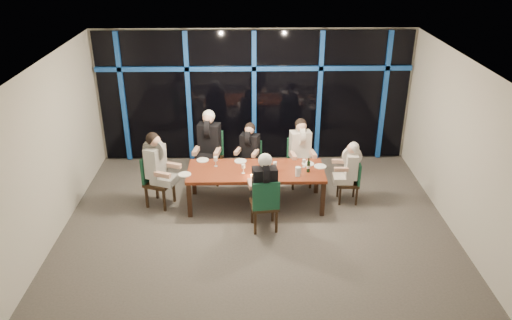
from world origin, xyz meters
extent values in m
plane|color=#5F5953|center=(0.00, 0.00, 0.00)|extent=(7.00, 7.00, 0.00)
cube|color=silver|center=(0.00, 3.00, 1.50)|extent=(7.00, 0.04, 3.00)
cube|color=silver|center=(0.00, -3.00, 1.50)|extent=(7.00, 0.04, 3.00)
cube|color=silver|center=(-3.50, 0.00, 1.50)|extent=(0.04, 6.00, 3.00)
cube|color=silver|center=(3.50, 0.00, 1.50)|extent=(0.04, 6.00, 3.00)
cube|color=white|center=(0.00, 0.00, 3.00)|extent=(7.00, 6.00, 0.04)
cube|color=black|center=(0.00, 2.94, 1.50)|extent=(6.86, 0.04, 2.94)
cube|color=#1447A1|center=(-2.90, 2.89, 1.50)|extent=(0.10, 0.10, 2.94)
cube|color=#1447A1|center=(-1.45, 2.89, 1.50)|extent=(0.10, 0.10, 2.94)
cube|color=#1447A1|center=(0.00, 2.89, 1.50)|extent=(0.10, 0.10, 2.94)
cube|color=#1447A1|center=(1.45, 2.89, 1.50)|extent=(0.10, 0.10, 2.94)
cube|color=#1447A1|center=(2.90, 2.89, 1.50)|extent=(0.10, 0.10, 2.94)
cube|color=#1447A1|center=(0.00, 2.89, 2.16)|extent=(6.86, 0.10, 0.10)
cube|color=#FF2D14|center=(1.10, 3.25, 2.15)|extent=(0.60, 0.05, 0.35)
cube|color=maroon|center=(0.00, 0.80, 0.72)|extent=(2.60, 1.00, 0.06)
cube|color=black|center=(-1.24, 0.36, 0.34)|extent=(0.08, 0.08, 0.69)
cube|color=black|center=(1.24, 0.36, 0.34)|extent=(0.08, 0.08, 0.69)
cube|color=black|center=(-1.24, 1.24, 0.34)|extent=(0.08, 0.08, 0.69)
cube|color=black|center=(1.24, 1.24, 0.34)|extent=(0.08, 0.08, 0.69)
cube|color=black|center=(-0.95, 1.78, 0.50)|extent=(0.58, 0.58, 0.07)
cube|color=#195237|center=(-0.91, 2.00, 0.80)|extent=(0.50, 0.14, 0.56)
cube|color=black|center=(-1.18, 1.62, 0.23)|extent=(0.05, 0.05, 0.47)
cube|color=black|center=(-0.79, 1.55, 0.23)|extent=(0.05, 0.05, 0.47)
cube|color=black|center=(-1.11, 2.02, 0.23)|extent=(0.05, 0.05, 0.47)
cube|color=black|center=(-0.72, 1.95, 0.23)|extent=(0.05, 0.05, 0.47)
cube|color=black|center=(-0.12, 1.71, 0.42)|extent=(0.54, 0.54, 0.06)
cube|color=#195237|center=(-0.06, 1.88, 0.68)|extent=(0.42, 0.18, 0.47)
cube|color=black|center=(-0.33, 1.60, 0.20)|extent=(0.05, 0.05, 0.39)
cube|color=black|center=(-0.01, 1.49, 0.20)|extent=(0.05, 0.05, 0.39)
cube|color=black|center=(-0.22, 1.92, 0.20)|extent=(0.05, 0.05, 0.39)
cube|color=black|center=(0.10, 1.81, 0.20)|extent=(0.05, 0.05, 0.39)
cube|color=black|center=(0.93, 1.58, 0.46)|extent=(0.53, 0.53, 0.06)
cube|color=#195237|center=(0.90, 1.79, 0.74)|extent=(0.46, 0.12, 0.51)
cube|color=black|center=(0.78, 1.37, 0.22)|extent=(0.05, 0.05, 0.43)
cube|color=black|center=(1.14, 1.43, 0.22)|extent=(0.05, 0.05, 0.43)
cube|color=black|center=(0.72, 1.74, 0.22)|extent=(0.05, 0.05, 0.43)
cube|color=black|center=(1.08, 1.79, 0.22)|extent=(0.05, 0.05, 0.43)
cube|color=black|center=(-1.86, 0.81, 0.48)|extent=(0.62, 0.62, 0.06)
cube|color=#195237|center=(-2.06, 0.89, 0.76)|extent=(0.22, 0.47, 0.53)
cube|color=black|center=(-1.75, 0.57, 0.22)|extent=(0.05, 0.05, 0.45)
cube|color=black|center=(-1.61, 0.92, 0.22)|extent=(0.05, 0.05, 0.45)
cube|color=black|center=(-2.10, 0.70, 0.22)|extent=(0.05, 0.05, 0.45)
cube|color=black|center=(-1.97, 1.06, 0.22)|extent=(0.05, 0.05, 0.45)
cube|color=black|center=(1.80, 0.89, 0.40)|extent=(0.42, 0.42, 0.05)
cube|color=#195237|center=(1.98, 0.88, 0.64)|extent=(0.06, 0.40, 0.45)
cube|color=black|center=(1.65, 1.05, 0.19)|extent=(0.04, 0.04, 0.37)
cube|color=black|center=(1.64, 0.73, 0.19)|extent=(0.04, 0.04, 0.37)
cube|color=black|center=(1.97, 1.04, 0.19)|extent=(0.04, 0.04, 0.37)
cube|color=black|center=(1.96, 0.72, 0.19)|extent=(0.04, 0.04, 0.37)
cube|color=black|center=(0.13, -0.04, 0.47)|extent=(0.53, 0.53, 0.06)
cube|color=#195237|center=(0.16, -0.25, 0.76)|extent=(0.48, 0.11, 0.53)
cube|color=black|center=(0.30, 0.17, 0.22)|extent=(0.05, 0.05, 0.44)
cube|color=black|center=(-0.08, 0.12, 0.22)|extent=(0.05, 0.05, 0.44)
cube|color=black|center=(0.35, -0.21, 0.22)|extent=(0.05, 0.05, 0.44)
cube|color=black|center=(-0.03, -0.26, 0.22)|extent=(0.05, 0.05, 0.44)
cube|color=black|center=(-0.97, 1.65, 0.61)|extent=(0.48, 0.53, 0.16)
cube|color=black|center=(-0.94, 1.83, 0.98)|extent=(0.48, 0.34, 0.62)
cylinder|color=black|center=(-0.94, 1.83, 1.23)|extent=(0.19, 0.48, 0.47)
sphere|color=tan|center=(-0.95, 1.81, 1.43)|extent=(0.23, 0.23, 0.23)
sphere|color=silver|center=(-0.94, 1.85, 1.46)|extent=(0.26, 0.26, 0.26)
cube|color=tan|center=(-1.21, 1.60, 0.79)|extent=(0.15, 0.34, 0.09)
cube|color=tan|center=(-0.77, 1.53, 0.79)|extent=(0.15, 0.34, 0.09)
cube|color=black|center=(-0.15, 1.60, 0.52)|extent=(0.45, 0.48, 0.13)
cube|color=black|center=(-0.11, 1.74, 0.83)|extent=(0.43, 0.33, 0.53)
cylinder|color=black|center=(-0.11, 1.74, 1.03)|extent=(0.21, 0.40, 0.39)
sphere|color=tan|center=(-0.11, 1.72, 1.20)|extent=(0.20, 0.20, 0.20)
sphere|color=black|center=(-0.10, 1.76, 1.23)|extent=(0.22, 0.22, 0.22)
cube|color=tan|center=(-0.36, 1.59, 0.79)|extent=(0.16, 0.29, 0.08)
cube|color=tan|center=(0.00, 1.47, 0.79)|extent=(0.16, 0.29, 0.08)
cube|color=silver|center=(0.95, 1.46, 0.57)|extent=(0.43, 0.48, 0.14)
cube|color=silver|center=(0.92, 1.62, 0.90)|extent=(0.44, 0.31, 0.58)
cylinder|color=silver|center=(0.92, 1.62, 1.13)|extent=(0.17, 0.44, 0.43)
sphere|color=tan|center=(0.93, 1.60, 1.32)|extent=(0.22, 0.22, 0.22)
sphere|color=black|center=(0.92, 1.64, 1.35)|extent=(0.24, 0.24, 0.24)
cube|color=tan|center=(0.76, 1.35, 0.79)|extent=(0.13, 0.32, 0.08)
cube|color=tan|center=(1.17, 1.41, 0.79)|extent=(0.13, 0.32, 0.08)
cube|color=black|center=(-1.74, 0.77, 0.58)|extent=(0.55, 0.52, 0.15)
cube|color=black|center=(-1.90, 0.83, 0.93)|extent=(0.39, 0.49, 0.59)
cylinder|color=black|center=(-1.90, 0.83, 1.17)|extent=(0.45, 0.26, 0.45)
sphere|color=tan|center=(-1.88, 0.82, 1.36)|extent=(0.22, 0.22, 0.22)
sphere|color=black|center=(-1.92, 0.84, 1.39)|extent=(0.24, 0.24, 0.24)
cube|color=tan|center=(-1.73, 0.54, 0.79)|extent=(0.33, 0.19, 0.08)
cube|color=tan|center=(-1.58, 0.94, 0.79)|extent=(0.33, 0.19, 0.08)
cube|color=silver|center=(1.70, 0.89, 0.49)|extent=(0.39, 0.33, 0.12)
cube|color=silver|center=(1.84, 0.89, 0.78)|extent=(0.23, 0.36, 0.50)
cylinder|color=silver|center=(1.84, 0.89, 0.98)|extent=(0.38, 0.10, 0.37)
sphere|color=tan|center=(1.82, 0.89, 1.14)|extent=(0.19, 0.19, 0.19)
sphere|color=silver|center=(1.86, 0.88, 1.17)|extent=(0.20, 0.20, 0.20)
cube|color=tan|center=(1.63, 1.07, 0.79)|extent=(0.27, 0.08, 0.07)
cube|color=tan|center=(1.62, 0.72, 0.79)|extent=(0.27, 0.08, 0.07)
cube|color=black|center=(0.12, 0.08, 0.58)|extent=(0.43, 0.49, 0.15)
cube|color=black|center=(0.14, -0.09, 0.92)|extent=(0.45, 0.30, 0.59)
cylinder|color=black|center=(0.14, -0.09, 1.16)|extent=(0.16, 0.45, 0.44)
sphere|color=tan|center=(0.14, -0.06, 1.35)|extent=(0.22, 0.22, 0.22)
sphere|color=silver|center=(0.14, -0.11, 1.38)|extent=(0.24, 0.24, 0.24)
cube|color=tan|center=(0.31, 0.19, 0.79)|extent=(0.12, 0.32, 0.08)
cube|color=tan|center=(-0.10, 0.14, 0.79)|extent=(0.12, 0.32, 0.08)
cylinder|color=white|center=(-1.05, 1.23, 0.76)|extent=(0.24, 0.24, 0.01)
cylinder|color=white|center=(-0.30, 1.18, 0.76)|extent=(0.24, 0.24, 0.01)
cylinder|color=white|center=(1.02, 1.03, 0.76)|extent=(0.24, 0.24, 0.01)
cylinder|color=white|center=(-1.28, 0.61, 0.76)|extent=(0.24, 0.24, 0.01)
cylinder|color=white|center=(1.24, 0.91, 0.76)|extent=(0.24, 0.24, 0.01)
cylinder|color=white|center=(0.06, 0.51, 0.76)|extent=(0.24, 0.24, 0.01)
cylinder|color=black|center=(0.99, 0.69, 0.86)|extent=(0.06, 0.06, 0.21)
cylinder|color=black|center=(0.99, 0.69, 1.00)|extent=(0.02, 0.02, 0.08)
cylinder|color=silver|center=(0.99, 0.69, 0.86)|extent=(0.07, 0.07, 0.06)
cylinder|color=silver|center=(0.77, 0.53, 0.84)|extent=(0.10, 0.10, 0.18)
cylinder|color=silver|center=(0.83, 0.53, 0.86)|extent=(0.01, 0.01, 0.13)
cylinder|color=#F2A048|center=(-0.07, 0.53, 0.77)|extent=(0.05, 0.05, 0.03)
cylinder|color=silver|center=(-0.24, 0.66, 0.75)|extent=(0.07, 0.07, 0.01)
cylinder|color=silver|center=(-0.24, 0.66, 0.81)|extent=(0.01, 0.01, 0.10)
cylinder|color=silver|center=(-0.24, 0.66, 0.89)|extent=(0.07, 0.07, 0.07)
cylinder|color=white|center=(0.16, 0.84, 0.75)|extent=(0.06, 0.06, 0.01)
cylinder|color=white|center=(0.16, 0.84, 0.80)|extent=(0.01, 0.01, 0.09)
cylinder|color=white|center=(0.16, 0.84, 0.88)|extent=(0.06, 0.06, 0.06)
cylinder|color=silver|center=(0.36, 0.74, 0.75)|extent=(0.07, 0.07, 0.01)
cylinder|color=silver|center=(0.36, 0.74, 0.81)|extent=(0.01, 0.01, 0.10)
cylinder|color=silver|center=(0.36, 0.74, 0.90)|extent=(0.07, 0.07, 0.07)
cylinder|color=silver|center=(-0.77, 0.97, 0.75)|extent=(0.07, 0.07, 0.01)
cylinder|color=silver|center=(-0.77, 0.97, 0.81)|extent=(0.01, 0.01, 0.11)
cylinder|color=silver|center=(-0.77, 0.97, 0.91)|extent=(0.08, 0.08, 0.08)
cylinder|color=white|center=(0.93, 0.90, 0.75)|extent=(0.06, 0.06, 0.01)
cylinder|color=white|center=(0.93, 0.90, 0.80)|extent=(0.01, 0.01, 0.09)
cylinder|color=white|center=(0.93, 0.90, 0.88)|extent=(0.06, 0.06, 0.06)
camera|label=1|loc=(-0.15, -7.70, 4.98)|focal=35.00mm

